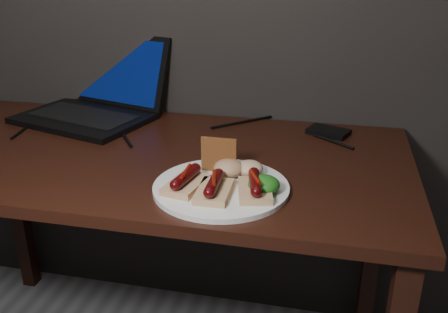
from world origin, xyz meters
The scene contains 12 objects.
desk centered at (0.00, 1.38, 0.66)m, with size 1.40×0.70×0.75m.
laptop centered at (-0.27, 1.64, 0.80)m, with size 0.48×0.45×0.25m.
hard_drive centered at (0.48, 1.63, 0.76)m, with size 0.12×0.07×0.02m, color black.
desk_cables centered at (0.02, 1.55, 0.75)m, with size 0.99×0.37×0.01m.
plate centered at (0.25, 1.20, 0.76)m, with size 0.31×0.31×0.01m, color white.
bread_sausage_left centered at (0.18, 1.17, 0.78)m, with size 0.09×0.13×0.04m.
bread_sausage_center centered at (0.25, 1.15, 0.78)m, with size 0.07×0.12×0.04m.
bread_sausage_right centered at (0.33, 1.18, 0.78)m, with size 0.09×0.13×0.04m.
crispbread centered at (0.23, 1.28, 0.80)m, with size 0.09×0.01×0.09m, color brown.
salad_greens centered at (0.35, 1.19, 0.78)m, with size 0.07×0.07×0.04m, color #184F0F.
salsa_mound centered at (0.26, 1.26, 0.78)m, with size 0.07×0.07×0.04m, color maroon.
coleslaw_mound centered at (0.30, 1.27, 0.78)m, with size 0.06×0.06×0.04m, color beige.
Camera 1 is at (0.48, 0.22, 1.26)m, focal length 40.00 mm.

